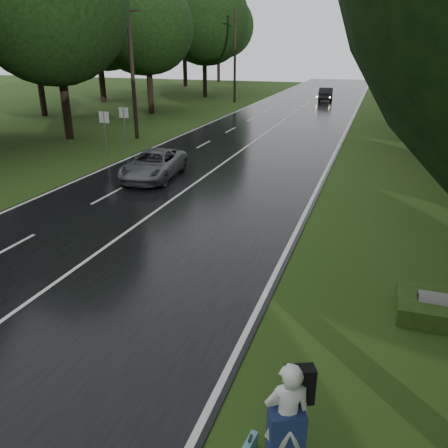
{
  "coord_description": "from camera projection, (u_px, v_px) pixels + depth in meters",
  "views": [
    {
      "loc": [
        8.15,
        -8.5,
        6.29
      ],
      "look_at": [
        3.95,
        3.88,
        1.1
      ],
      "focal_mm": 35.98,
      "sensor_mm": 36.0,
      "label": 1
    }
  ],
  "objects": [
    {
      "name": "ground",
      "position": [
        42.0,
        294.0,
        12.24
      ],
      "size": [
        160.0,
        160.0,
        0.0
      ],
      "primitive_type": "plane",
      "color": "#274213",
      "rests_on": "ground"
    },
    {
      "name": "road",
      "position": [
        246.0,
        148.0,
        29.84
      ],
      "size": [
        12.0,
        140.0,
        0.04
      ],
      "primitive_type": "cube",
      "color": "black",
      "rests_on": "ground"
    },
    {
      "name": "lane_center",
      "position": [
        246.0,
        147.0,
        29.83
      ],
      "size": [
        0.12,
        140.0,
        0.01
      ],
      "primitive_type": "cube",
      "color": "silver",
      "rests_on": "road"
    },
    {
      "name": "grey_car",
      "position": [
        154.0,
        164.0,
        22.71
      ],
      "size": [
        2.76,
        5.12,
        1.36
      ],
      "primitive_type": "imported",
      "rotation": [
        0.0,
        0.0,
        0.1
      ],
      "color": "#575B5D",
      "rests_on": "road"
    },
    {
      "name": "far_car",
      "position": [
        326.0,
        94.0,
        55.52
      ],
      "size": [
        2.03,
        4.8,
        1.54
      ],
      "primitive_type": "imported",
      "rotation": [
        0.0,
        0.0,
        3.23
      ],
      "color": "black",
      "rests_on": "road"
    },
    {
      "name": "hitchhiker",
      "position": [
        288.0,
        420.0,
        6.92
      ],
      "size": [
        0.86,
        0.83,
        1.99
      ],
      "color": "silver",
      "rests_on": "ground"
    },
    {
      "name": "suitcase",
      "position": [
        250.0,
        446.0,
        7.4
      ],
      "size": [
        0.17,
        0.43,
        0.3
      ],
      "primitive_type": "cube",
      "rotation": [
        0.0,
        0.0,
        6.16
      ],
      "color": "teal",
      "rests_on": "ground"
    },
    {
      "name": "culvert",
      "position": [
        442.0,
        316.0,
        11.22
      ],
      "size": [
        1.24,
        0.62,
        0.62
      ],
      "primitive_type": "cylinder",
      "rotation": [
        0.0,
        1.57,
        0.0
      ],
      "color": "slate",
      "rests_on": "ground"
    },
    {
      "name": "utility_pole_mid",
      "position": [
        137.0,
        138.0,
        32.97
      ],
      "size": [
        1.8,
        0.28,
        9.43
      ],
      "primitive_type": null,
      "color": "black",
      "rests_on": "ground"
    },
    {
      "name": "utility_pole_far",
      "position": [
        234.0,
        103.0,
        53.93
      ],
      "size": [
        1.8,
        0.28,
        10.2
      ],
      "primitive_type": null,
      "color": "black",
      "rests_on": "ground"
    },
    {
      "name": "road_sign_a",
      "position": [
        108.0,
        157.0,
        27.31
      ],
      "size": [
        0.65,
        0.1,
        2.73
      ],
      "primitive_type": null,
      "color": "white",
      "rests_on": "ground"
    },
    {
      "name": "road_sign_b",
      "position": [
        127.0,
        150.0,
        29.28
      ],
      "size": [
        0.65,
        0.1,
        2.7
      ],
      "primitive_type": null,
      "color": "white",
      "rests_on": "ground"
    },
    {
      "name": "tree_left_d",
      "position": [
        70.0,
        139.0,
        32.85
      ],
      "size": [
        9.64,
        9.64,
        15.06
      ],
      "primitive_type": null,
      "color": "black",
      "rests_on": "ground"
    },
    {
      "name": "tree_left_e",
      "position": [
        152.0,
        114.0,
        45.04
      ],
      "size": [
        9.11,
        9.11,
        14.23
      ],
      "primitive_type": null,
      "color": "black",
      "rests_on": "ground"
    },
    {
      "name": "tree_left_f",
      "position": [
        205.0,
        97.0,
        59.64
      ],
      "size": [
        10.12,
        10.12,
        15.82
      ],
      "primitive_type": null,
      "color": "black",
      "rests_on": "ground"
    }
  ]
}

